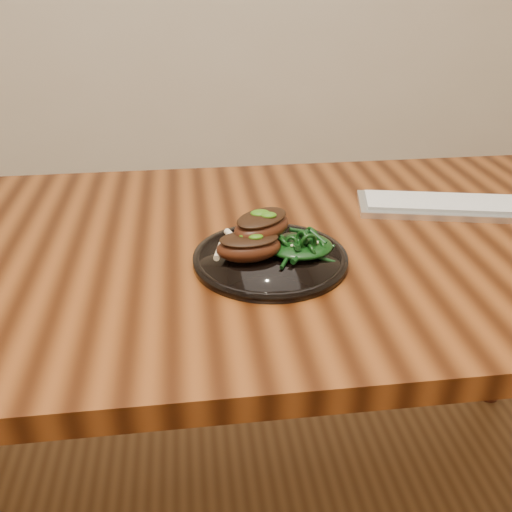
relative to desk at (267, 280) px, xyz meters
The scene contains 7 objects.
desk is the anchor object (origin of this frame).
plate 0.12m from the desk, 95.22° to the right, with size 0.25×0.25×0.02m.
lamb_chop_front 0.16m from the desk, 115.42° to the right, with size 0.11×0.08×0.05m.
lamb_chop_back 0.15m from the desk, 107.85° to the right, with size 0.13×0.12×0.05m.
herb_smear 0.11m from the desk, 142.05° to the right, with size 0.09×0.06×0.01m, color #204F08.
greens_heap 0.15m from the desk, 62.45° to the right, with size 0.11×0.10×0.04m.
keyboard 0.41m from the desk, 11.97° to the left, with size 0.41×0.20×0.02m.
Camera 1 is at (-0.14, -0.90, 1.20)m, focal length 40.00 mm.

